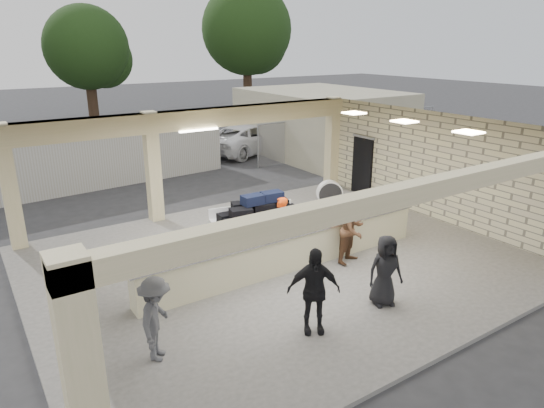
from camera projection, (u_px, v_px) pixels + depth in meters
ground at (278, 264)px, 12.68m from camera, size 120.00×120.00×0.00m
pavilion at (271, 207)px, 12.89m from camera, size 12.01×10.00×3.55m
baggage_counter at (290, 250)px, 12.10m from camera, size 8.20×0.58×0.98m
luggage_cart at (259, 218)px, 13.43m from camera, size 2.80×2.06×1.47m
drum_fan at (330, 194)px, 16.47m from camera, size 0.91×0.68×0.98m
baggage_handler at (280, 226)px, 12.78m from camera, size 0.61×0.65×1.60m
passenger_a at (353, 230)px, 12.33m from camera, size 0.92×0.60×1.74m
passenger_b at (314, 291)px, 9.30m from camera, size 1.08×0.83×1.76m
passenger_c at (156, 319)px, 8.51m from camera, size 0.89×1.04×1.59m
passenger_d at (385, 270)px, 10.32m from camera, size 0.83×0.55×1.58m
car_white_a at (248, 139)px, 25.32m from camera, size 5.75×4.18×1.49m
car_white_b at (332, 125)px, 29.98m from camera, size 4.28×1.83×1.32m
car_dark at (200, 135)px, 26.96m from camera, size 3.99×3.03×1.27m
container_white at (88, 155)px, 19.49m from camera, size 11.22×3.09×2.40m
fence at (356, 133)px, 25.22m from camera, size 12.06×0.06×2.03m
tree_mid at (91, 51)px, 33.01m from camera, size 6.00×5.60×8.00m
tree_right at (249, 33)px, 38.11m from camera, size 7.20×7.00×10.00m
adjacent_building at (321, 122)px, 25.06m from camera, size 6.00×8.00×3.20m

